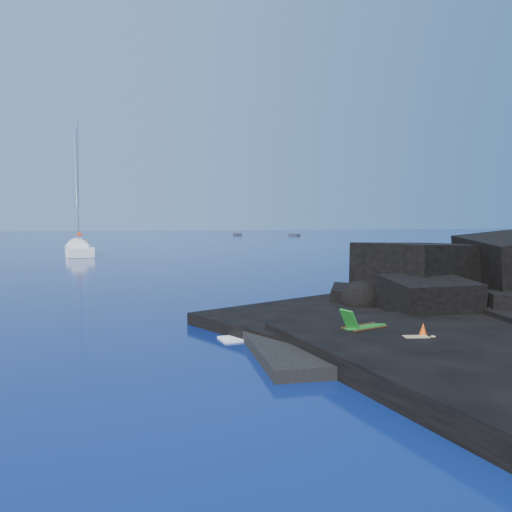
{
  "coord_description": "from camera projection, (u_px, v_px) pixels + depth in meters",
  "views": [
    {
      "loc": [
        -4.0,
        -13.22,
        3.97
      ],
      "look_at": [
        4.37,
        13.63,
        2.0
      ],
      "focal_mm": 35.0,
      "sensor_mm": 36.0,
      "label": 1
    }
  ],
  "objects": [
    {
      "name": "marker_cone",
      "position": [
        423.0,
        334.0,
        14.69
      ],
      "size": [
        0.46,
        0.46,
        0.62
      ],
      "primitive_type": "cone",
      "rotation": [
        0.0,
        0.0,
        0.15
      ],
      "color": "#D03F0A",
      "rests_on": "beach"
    },
    {
      "name": "sailboat",
      "position": [
        79.0,
        255.0,
        58.63
      ],
      "size": [
        4.1,
        14.4,
        14.9
      ],
      "primitive_type": null,
      "rotation": [
        0.0,
        0.0,
        0.08
      ],
      "color": "white",
      "rests_on": "ground"
    },
    {
      "name": "surf_foam",
      "position": [
        334.0,
        319.0,
        20.3
      ],
      "size": [
        10.0,
        8.0,
        0.06
      ],
      "primitive_type": null,
      "color": "white",
      "rests_on": "ground"
    },
    {
      "name": "sunbather",
      "position": [
        416.0,
        340.0,
        14.42
      ],
      "size": [
        2.05,
        0.97,
        0.27
      ],
      "primitive_type": null,
      "rotation": [
        0.0,
        0.0,
        -0.25
      ],
      "color": "tan",
      "rests_on": "towel"
    },
    {
      "name": "ground",
      "position": [
        252.0,
        362.0,
        14.05
      ],
      "size": [
        400.0,
        400.0,
        0.0
      ],
      "primitive_type": "plane",
      "color": "#030931",
      "rests_on": "ground"
    },
    {
      "name": "beach",
      "position": [
        382.0,
        346.0,
        15.87
      ],
      "size": [
        9.08,
        6.86,
        0.7
      ],
      "primitive_type": "cube",
      "rotation": [
        0.0,
        0.0,
        -0.1
      ],
      "color": "black",
      "rests_on": "ground"
    },
    {
      "name": "distant_boat_a",
      "position": [
        237.0,
        235.0,
        141.18
      ],
      "size": [
        1.51,
        4.51,
        0.6
      ],
      "primitive_type": "cube",
      "rotation": [
        0.0,
        0.0,
        0.03
      ],
      "color": "#2B2B30",
      "rests_on": "ground"
    },
    {
      "name": "distant_boat_b",
      "position": [
        294.0,
        236.0,
        135.63
      ],
      "size": [
        2.11,
        4.15,
        0.53
      ],
      "primitive_type": "cube",
      "rotation": [
        0.0,
        0.0,
        0.23
      ],
      "color": "#2B2C30",
      "rests_on": "ground"
    },
    {
      "name": "deck_chair",
      "position": [
        365.0,
        321.0,
        15.58
      ],
      "size": [
        1.6,
        1.03,
        1.02
      ],
      "primitive_type": null,
      "rotation": [
        0.0,
        0.0,
        0.28
      ],
      "color": "#186D1D",
      "rests_on": "beach"
    },
    {
      "name": "towel",
      "position": [
        416.0,
        345.0,
        14.43
      ],
      "size": [
        2.33,
        1.52,
        0.06
      ],
      "primitive_type": "cube",
      "rotation": [
        0.0,
        0.0,
        -0.25
      ],
      "color": "white",
      "rests_on": "beach"
    }
  ]
}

